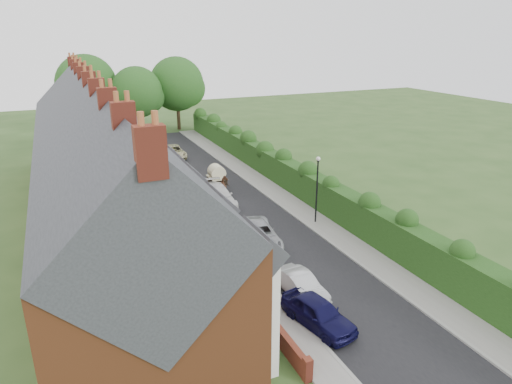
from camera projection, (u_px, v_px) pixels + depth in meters
ground at (302, 254)px, 29.47m from camera, size 140.00×140.00×0.00m
road at (233, 200)px, 38.76m from camera, size 6.00×58.00×0.02m
pavement_hedge_side at (276, 193)px, 40.31m from camera, size 2.20×58.00×0.12m
pavement_house_side at (189, 207)px, 37.28m from camera, size 1.70×58.00×0.12m
kerb_hedge_side at (266, 195)px, 39.91m from camera, size 0.18×58.00×0.13m
kerb_house_side at (199, 205)px, 37.58m from camera, size 0.18×58.00×0.13m
hedge at (295, 174)px, 40.48m from camera, size 2.10×58.00×2.85m
terrace_row at (101, 167)px, 32.45m from camera, size 9.05×40.50×11.50m
garden_wall_row at (180, 208)px, 35.91m from camera, size 0.35×40.35×1.10m
lamppost at (317, 181)px, 33.12m from camera, size 0.32×0.32×5.16m
tree_far_left at (139, 93)px, 61.11m from camera, size 7.14×6.80×9.29m
tree_far_right at (179, 85)px, 64.94m from camera, size 7.98×7.60×10.31m
tree_far_back at (90, 86)px, 61.14m from camera, size 8.40×8.00×10.82m
car_navy at (318, 313)px, 22.10m from camera, size 2.57×4.50×1.44m
car_silver_a at (300, 285)px, 24.70m from camera, size 1.73×4.00×1.28m
car_silver_b at (257, 235)px, 30.50m from camera, size 3.35×5.76×1.51m
car_white at (217, 196)px, 37.50m from camera, size 2.58×5.66×1.60m
car_green at (188, 180)px, 41.81m from camera, size 1.92×4.42×1.48m
car_red at (179, 170)px, 44.73m from camera, size 1.54×4.22×1.38m
car_beige at (173, 152)px, 51.62m from camera, size 2.38×5.05×1.39m
car_grey at (157, 143)px, 55.53m from camera, size 2.57×5.36×1.51m
horse at (225, 188)px, 39.38m from camera, size 1.20×2.11×1.68m
horse_cart at (217, 175)px, 41.07m from camera, size 1.45×3.21×2.32m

